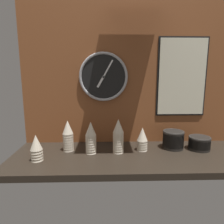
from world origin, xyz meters
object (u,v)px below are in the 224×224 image
object	(u,v)px
bowl_stack_right	(173,139)
menu_board	(182,77)
cup_stack_center	(118,136)
bowl_stack_far_right	(199,143)
wall_clock	(103,77)
cup_stack_center_left	(91,138)
cup_stack_far_left	(36,148)
cup_stack_left	(68,136)
cup_stack_center_right	(142,139)

from	to	relation	value
bowl_stack_right	menu_board	xyz separation A→B (m)	(0.09, 0.15, 0.44)
cup_stack_center	bowl_stack_far_right	world-z (taller)	cup_stack_center
bowl_stack_right	wall_clock	world-z (taller)	wall_clock
cup_stack_center_left	wall_clock	world-z (taller)	wall_clock
wall_clock	cup_stack_far_left	bearing A→B (deg)	-142.26
cup_stack_left	bowl_stack_right	xyz separation A→B (m)	(0.75, 0.02, -0.04)
cup_stack_left	bowl_stack_far_right	world-z (taller)	cup_stack_left
cup_stack_center_left	menu_board	world-z (taller)	menu_board
cup_stack_center_right	bowl_stack_right	size ratio (longest dim) A/B	1.09
cup_stack_center	cup_stack_center_left	distance (m)	0.18
bowl_stack_far_right	wall_clock	xyz separation A→B (m)	(-0.68, 0.17, 0.46)
wall_clock	menu_board	distance (m)	0.59
cup_stack_center	cup_stack_center_right	world-z (taller)	cup_stack_center
cup_stack_left	cup_stack_center	size ratio (longest dim) A/B	0.93
bowl_stack_far_right	menu_board	xyz separation A→B (m)	(-0.09, 0.18, 0.45)
cup_stack_center_left	cup_stack_center_right	xyz separation A→B (m)	(0.35, 0.04, -0.03)
cup_stack_far_left	cup_stack_center_right	distance (m)	0.70
cup_stack_left	bowl_stack_far_right	size ratio (longest dim) A/B	1.44
bowl_stack_right	menu_board	bearing A→B (deg)	58.09
cup_stack_far_left	bowl_stack_right	size ratio (longest dim) A/B	1.09
cup_stack_far_left	bowl_stack_far_right	bearing A→B (deg)	7.91
cup_stack_left	menu_board	xyz separation A→B (m)	(0.84, 0.17, 0.40)
cup_stack_center_right	bowl_stack_far_right	world-z (taller)	cup_stack_center_right
cup_stack_left	cup_stack_center_left	distance (m)	0.17
cup_stack_center_left	menu_board	distance (m)	0.81
cup_stack_far_left	cup_stack_center_right	xyz separation A→B (m)	(0.68, 0.15, 0.00)
cup_stack_center_right	bowl_stack_right	bearing A→B (deg)	8.01
cup_stack_center_left	cup_stack_center_right	world-z (taller)	cup_stack_center_left
cup_stack_center_left	wall_clock	xyz separation A→B (m)	(0.09, 0.21, 0.40)
cup_stack_center_right	menu_board	distance (m)	0.56
cup_stack_far_left	bowl_stack_right	world-z (taller)	cup_stack_far_left
cup_stack_left	cup_stack_center	bearing A→B (deg)	-7.55
cup_stack_center	wall_clock	bearing A→B (deg)	115.89
cup_stack_left	bowl_stack_right	size ratio (longest dim) A/B	1.44
wall_clock	cup_stack_center_left	bearing A→B (deg)	-112.34
cup_stack_left	menu_board	distance (m)	0.94
cup_stack_center_right	wall_clock	bearing A→B (deg)	147.75
cup_stack_far_left	cup_stack_left	bearing A→B (deg)	44.36
cup_stack_center	bowl_stack_right	bearing A→B (deg)	9.47
menu_board	cup_stack_center_right	bearing A→B (deg)	-150.89
bowl_stack_far_right	cup_stack_center_left	bearing A→B (deg)	-176.96
wall_clock	cup_stack_left	bearing A→B (deg)	-147.44
cup_stack_center	cup_stack_center_right	bearing A→B (deg)	11.41
cup_stack_center_right	cup_stack_center_left	bearing A→B (deg)	-173.83
cup_stack_far_left	cup_stack_center_right	world-z (taller)	same
cup_stack_center_right	wall_clock	distance (m)	0.53
cup_stack_left	menu_board	world-z (taller)	menu_board
bowl_stack_far_right	cup_stack_left	bearing A→B (deg)	179.41
cup_stack_center	bowl_stack_far_right	size ratio (longest dim) A/B	1.55
cup_stack_center_right	wall_clock	world-z (taller)	wall_clock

